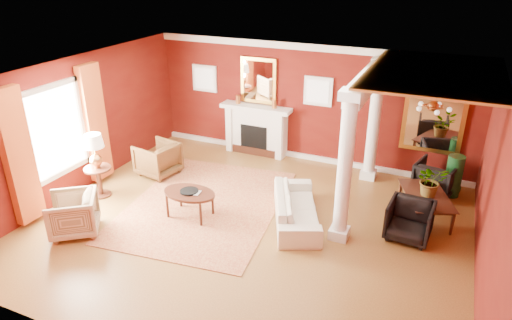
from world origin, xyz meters
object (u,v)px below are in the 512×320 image
at_px(sofa, 297,203).
at_px(side_table, 95,156).
at_px(coffee_table, 189,194).
at_px(armchair_stripe, 73,212).
at_px(dining_table, 427,199).
at_px(armchair_leopard, 158,157).

xyz_separation_m(sofa, side_table, (-4.20, -0.73, 0.55)).
relative_size(sofa, coffee_table, 1.88).
xyz_separation_m(sofa, coffee_table, (-1.98, -0.68, 0.10)).
height_order(armchair_stripe, dining_table, armchair_stripe).
bearing_deg(armchair_leopard, dining_table, 105.24).
relative_size(armchair_leopard, side_table, 0.61).
distance_m(armchair_leopard, armchair_stripe, 2.72).
bearing_deg(armchair_stripe, coffee_table, 92.58).
bearing_deg(armchair_stripe, sofa, 82.48).
bearing_deg(coffee_table, dining_table, 23.45).
bearing_deg(armchair_leopard, side_table, -10.47).
height_order(armchair_leopard, dining_table, armchair_leopard).
xyz_separation_m(armchair_leopard, side_table, (-0.53, -1.39, 0.51)).
height_order(armchair_leopard, coffee_table, armchair_leopard).
relative_size(coffee_table, dining_table, 0.76).
bearing_deg(side_table, armchair_leopard, 69.17).
bearing_deg(side_table, armchair_stripe, -67.16).
relative_size(armchair_leopard, armchair_stripe, 1.01).
xyz_separation_m(sofa, armchair_leopard, (-3.68, 0.66, 0.04)).
height_order(side_table, dining_table, side_table).
bearing_deg(sofa, side_table, 76.18).
height_order(sofa, armchair_leopard, armchair_leopard).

